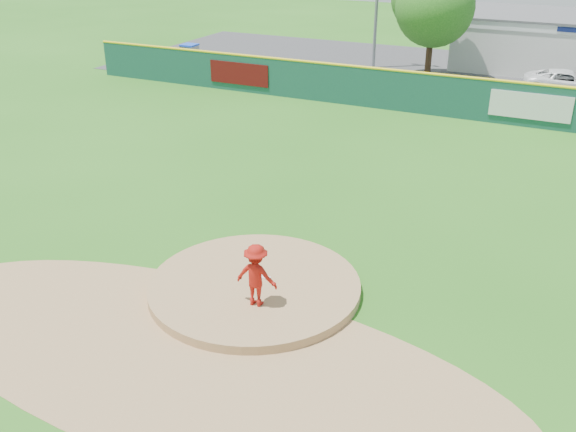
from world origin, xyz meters
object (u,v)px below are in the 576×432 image
at_px(pitcher, 256,275).
at_px(deciduous_tree, 434,0).
at_px(van, 567,82).
at_px(playground_slide, 189,56).

bearing_deg(pitcher, deciduous_tree, -88.70).
height_order(van, deciduous_tree, deciduous_tree).
relative_size(pitcher, van, 0.35).
bearing_deg(van, pitcher, 163.59).
distance_m(playground_slide, deciduous_tree, 15.43).
bearing_deg(playground_slide, van, 8.26).
bearing_deg(deciduous_tree, van, 1.55).
bearing_deg(playground_slide, pitcher, -53.06).
distance_m(pitcher, deciduous_tree, 26.22).
distance_m(pitcher, playground_slide, 28.57).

